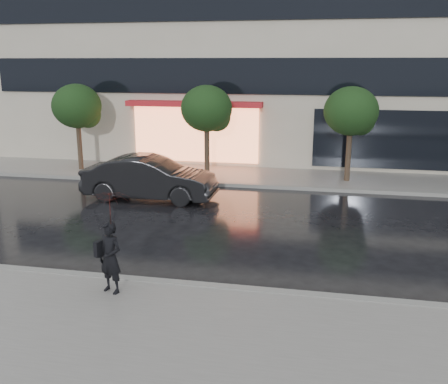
# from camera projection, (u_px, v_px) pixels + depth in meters

# --- Properties ---
(ground) EXTENTS (120.00, 120.00, 0.00)m
(ground) POSITION_uv_depth(u_px,v_px,m) (234.00, 274.00, 11.97)
(ground) COLOR black
(ground) RESTS_ON ground
(sidewalk_near) EXTENTS (60.00, 4.50, 0.12)m
(sidewalk_near) POSITION_uv_depth(u_px,v_px,m) (201.00, 344.00, 8.87)
(sidewalk_near) COLOR slate
(sidewalk_near) RESTS_ON ground
(sidewalk_far) EXTENTS (60.00, 3.50, 0.12)m
(sidewalk_far) POSITION_uv_depth(u_px,v_px,m) (276.00, 177.00, 21.68)
(sidewalk_far) COLOR slate
(sidewalk_far) RESTS_ON ground
(curb_near) EXTENTS (60.00, 0.25, 0.14)m
(curb_near) POSITION_uv_depth(u_px,v_px,m) (226.00, 289.00, 11.00)
(curb_near) COLOR gray
(curb_near) RESTS_ON ground
(curb_far) EXTENTS (60.00, 0.25, 0.14)m
(curb_far) POSITION_uv_depth(u_px,v_px,m) (271.00, 187.00, 20.01)
(curb_far) COLOR gray
(curb_far) RESTS_ON ground
(tree_far_west) EXTENTS (2.20, 2.20, 3.99)m
(tree_far_west) POSITION_uv_depth(u_px,v_px,m) (78.00, 108.00, 22.44)
(tree_far_west) COLOR #33261C
(tree_far_west) RESTS_ON ground
(tree_mid_west) EXTENTS (2.20, 2.20, 3.99)m
(tree_mid_west) POSITION_uv_depth(u_px,v_px,m) (208.00, 110.00, 21.30)
(tree_mid_west) COLOR #33261C
(tree_mid_west) RESTS_ON ground
(tree_mid_east) EXTENTS (2.20, 2.20, 3.99)m
(tree_mid_east) POSITION_uv_depth(u_px,v_px,m) (352.00, 113.00, 20.16)
(tree_mid_east) COLOR #33261C
(tree_mid_east) RESTS_ON ground
(parked_car) EXTENTS (4.87, 1.72, 1.60)m
(parked_car) POSITION_uv_depth(u_px,v_px,m) (150.00, 178.00, 18.26)
(parked_car) COLOR black
(parked_car) RESTS_ON ground
(pedestrian_with_umbrella) EXTENTS (1.15, 1.16, 2.23)m
(pedestrian_with_umbrella) POSITION_uv_depth(u_px,v_px,m) (110.00, 227.00, 10.38)
(pedestrian_with_umbrella) COLOR black
(pedestrian_with_umbrella) RESTS_ON sidewalk_near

